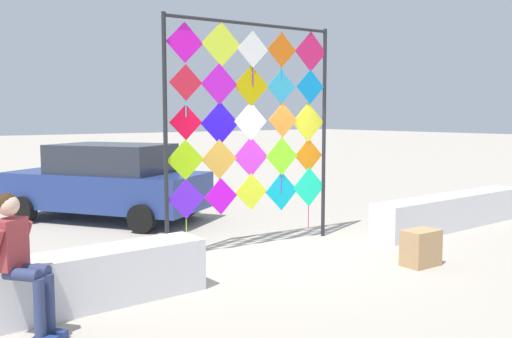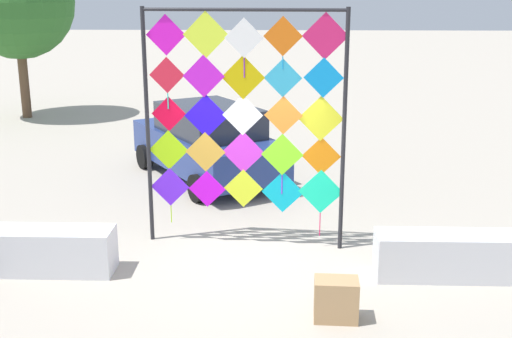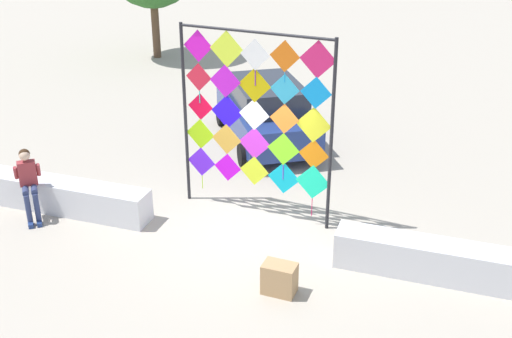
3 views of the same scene
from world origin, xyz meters
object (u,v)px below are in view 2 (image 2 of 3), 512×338
object	(u,v)px
cardboard_box_large	(336,299)
tree_palm_like	(15,3)
parked_car	(207,142)
kite_display_rack	(245,113)

from	to	relation	value
cardboard_box_large	tree_palm_like	distance (m)	16.90
cardboard_box_large	tree_palm_like	xyz separation A→B (m)	(-9.34, 13.65, 3.46)
parked_car	cardboard_box_large	bearing A→B (deg)	-70.04
kite_display_rack	cardboard_box_large	bearing A→B (deg)	-63.09
kite_display_rack	parked_car	distance (m)	4.31
kite_display_rack	tree_palm_like	distance (m)	13.75
kite_display_rack	parked_car	bearing A→B (deg)	105.02
kite_display_rack	tree_palm_like	world-z (taller)	tree_palm_like
kite_display_rack	cardboard_box_large	world-z (taller)	kite_display_rack
parked_car	tree_palm_like	distance (m)	10.39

